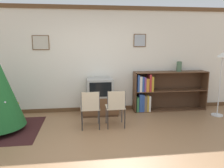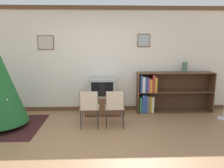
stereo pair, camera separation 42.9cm
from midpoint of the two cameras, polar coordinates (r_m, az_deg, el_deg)
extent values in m
plane|color=#936B47|center=(3.90, -1.15, -16.82)|extent=(24.00, 24.00, 0.00)
cube|color=silver|center=(5.72, -1.61, 6.30)|extent=(8.67, 0.08, 2.70)
cube|color=brown|center=(5.71, -1.68, 19.38)|extent=(8.67, 0.03, 0.10)
cube|color=brown|center=(5.92, -1.54, -6.39)|extent=(8.67, 0.03, 0.10)
cube|color=brown|center=(5.79, -14.87, 10.41)|extent=(0.41, 0.02, 0.36)
cube|color=#BCB7A8|center=(5.77, -14.90, 10.41)|extent=(0.37, 0.01, 0.32)
cube|color=brown|center=(5.79, 10.47, 11.13)|extent=(0.32, 0.02, 0.33)
cube|color=#9EA8B2|center=(5.77, 10.50, 11.13)|extent=(0.29, 0.01, 0.29)
cube|color=#381919|center=(5.29, -24.62, -10.11)|extent=(1.67, 1.53, 0.01)
cylinder|color=maroon|center=(5.27, -24.66, -9.56)|extent=(0.36, 0.36, 0.10)
sphere|color=silver|center=(4.78, -23.44, -3.80)|extent=(0.04, 0.04, 0.04)
sphere|color=red|center=(5.43, -22.27, -3.50)|extent=(0.05, 0.05, 0.05)
sphere|color=gold|center=(5.22, -20.58, -4.25)|extent=(0.06, 0.06, 0.06)
cube|color=#4C311E|center=(5.65, -0.32, -7.51)|extent=(0.86, 0.53, 0.05)
cube|color=brown|center=(5.58, -0.32, -5.21)|extent=(0.89, 0.55, 0.42)
cube|color=#9E9E99|center=(5.47, -0.32, -0.84)|extent=(0.64, 0.53, 0.45)
cube|color=black|center=(5.21, -0.23, -1.45)|extent=(0.53, 0.01, 0.35)
cube|color=beige|center=(4.72, -3.27, -6.10)|extent=(0.40, 0.40, 0.02)
cube|color=beige|center=(4.48, -3.34, -4.41)|extent=(0.35, 0.01, 0.38)
cylinder|color=#4C4C51|center=(4.96, -5.30, -7.93)|extent=(0.02, 0.02, 0.42)
cylinder|color=#4C4C51|center=(4.96, -1.10, -7.91)|extent=(0.02, 0.02, 0.42)
cylinder|color=#4C4C51|center=(4.63, -5.54, -9.37)|extent=(0.02, 0.02, 0.42)
cylinder|color=#4C4C51|center=(4.62, -1.02, -9.36)|extent=(0.02, 0.02, 0.42)
cylinder|color=#4C4C51|center=(4.56, -5.59, -7.05)|extent=(0.02, 0.02, 0.82)
cylinder|color=#4C4C51|center=(4.55, -1.02, -7.03)|extent=(0.02, 0.02, 0.82)
cube|color=beige|center=(4.74, 3.28, -6.03)|extent=(0.40, 0.40, 0.02)
cube|color=beige|center=(4.50, 3.54, -4.34)|extent=(0.35, 0.01, 0.38)
cylinder|color=#4C4C51|center=(4.96, 0.97, -7.88)|extent=(0.02, 0.02, 0.42)
cylinder|color=#4C4C51|center=(5.00, 5.13, -7.80)|extent=(0.02, 0.02, 0.42)
cylinder|color=#4C4C51|center=(4.62, 1.21, -9.33)|extent=(0.02, 0.02, 0.42)
cylinder|color=#4C4C51|center=(4.66, 5.70, -9.22)|extent=(0.02, 0.02, 0.42)
cylinder|color=#4C4C51|center=(4.56, 1.22, -7.00)|extent=(0.02, 0.02, 0.82)
cylinder|color=#4C4C51|center=(4.59, 5.74, -6.91)|extent=(0.02, 0.02, 0.82)
cube|color=brown|center=(5.72, 8.87, -2.23)|extent=(0.02, 0.36, 1.05)
cube|color=brown|center=(6.38, 26.28, -1.87)|extent=(0.02, 0.36, 1.05)
cube|color=brown|center=(5.89, 18.35, 2.81)|extent=(1.96, 0.36, 0.02)
cube|color=brown|center=(6.11, 17.77, -6.76)|extent=(1.96, 0.36, 0.02)
cube|color=brown|center=(5.97, 18.07, -1.87)|extent=(1.92, 0.36, 0.02)
cube|color=#492F1E|center=(6.14, 17.51, -1.70)|extent=(1.96, 0.01, 1.05)
cube|color=#337547|center=(5.77, 9.45, -5.28)|extent=(0.05, 0.28, 0.39)
cube|color=#2D4C93|center=(5.75, 10.28, -5.03)|extent=(0.08, 0.22, 0.46)
cube|color=#2D4C93|center=(5.79, 10.89, -4.99)|extent=(0.05, 0.27, 0.45)
cube|color=#756047|center=(5.80, 11.52, -5.16)|extent=(0.07, 0.24, 0.42)
cube|color=gold|center=(5.82, 12.06, -5.09)|extent=(0.04, 0.27, 0.42)
cube|color=silver|center=(5.81, 12.62, -5.22)|extent=(0.05, 0.20, 0.41)
cube|color=#2D4C93|center=(5.62, 9.73, 0.10)|extent=(0.05, 0.24, 0.44)
cube|color=silver|center=(5.63, 10.34, -0.11)|extent=(0.06, 0.22, 0.40)
cube|color=#2D4C93|center=(5.65, 10.92, -0.13)|extent=(0.05, 0.23, 0.39)
cube|color=#7A3D7F|center=(5.66, 11.47, -0.20)|extent=(0.04, 0.22, 0.37)
cube|color=orange|center=(5.67, 12.11, -0.42)|extent=(0.08, 0.20, 0.33)
cube|color=#B73333|center=(5.73, 12.71, 0.23)|extent=(0.05, 0.30, 0.44)
cube|color=gold|center=(5.72, 13.36, -0.12)|extent=(0.05, 0.24, 0.38)
cylinder|color=#47664C|center=(5.97, 20.42, 4.09)|extent=(0.13, 0.13, 0.25)
torus|color=#47664C|center=(5.96, 20.50, 5.28)|extent=(0.12, 0.12, 0.02)
cylinder|color=silver|center=(6.02, 28.94, -7.88)|extent=(0.28, 0.28, 0.03)
camera|label=1|loc=(0.21, -87.42, 0.50)|focal=35.00mm
camera|label=2|loc=(0.21, 92.58, -0.50)|focal=35.00mm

